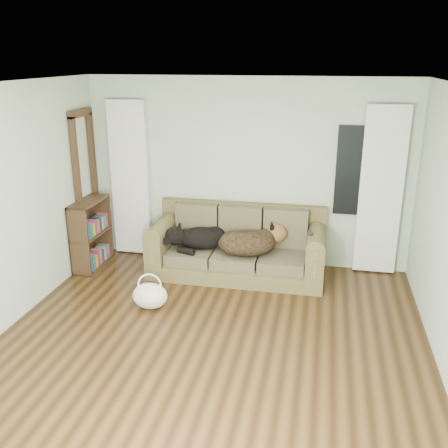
% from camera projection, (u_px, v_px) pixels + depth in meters
% --- Properties ---
extents(floor, '(5.00, 5.00, 0.00)m').
position_uv_depth(floor, '(206.00, 354.00, 5.02)').
color(floor, black).
rests_on(floor, ground).
extents(ceiling, '(5.00, 5.00, 0.00)m').
position_uv_depth(ceiling, '(202.00, 87.00, 4.19)').
color(ceiling, white).
rests_on(ceiling, ground).
extents(wall_back, '(4.50, 0.04, 2.60)m').
position_uv_depth(wall_back, '(247.00, 173.00, 6.92)').
color(wall_back, '#ACC4A4').
rests_on(wall_back, ground).
extents(curtain_left, '(0.55, 0.08, 2.25)m').
position_uv_depth(curtain_left, '(130.00, 179.00, 7.22)').
color(curtain_left, white).
rests_on(curtain_left, ground).
extents(curtain_right, '(0.55, 0.08, 2.25)m').
position_uv_depth(curtain_right, '(381.00, 192.00, 6.55)').
color(curtain_right, white).
rests_on(curtain_right, ground).
extents(window_pane, '(0.50, 0.03, 1.20)m').
position_uv_depth(window_pane, '(355.00, 171.00, 6.59)').
color(window_pane, black).
rests_on(window_pane, wall_back).
extents(door_casing, '(0.07, 0.60, 2.10)m').
position_uv_depth(door_casing, '(87.00, 190.00, 7.01)').
color(door_casing, black).
rests_on(door_casing, ground).
extents(sofa, '(2.33, 1.01, 0.95)m').
position_uv_depth(sofa, '(237.00, 243.00, 6.72)').
color(sofa, brown).
rests_on(sofa, floor).
extents(dog_black_lab, '(0.74, 0.56, 0.29)m').
position_uv_depth(dog_black_lab, '(199.00, 239.00, 6.79)').
color(dog_black_lab, black).
rests_on(dog_black_lab, sofa).
extents(dog_shepherd, '(0.90, 0.72, 0.35)m').
position_uv_depth(dog_shepherd, '(250.00, 243.00, 6.60)').
color(dog_shepherd, black).
rests_on(dog_shepherd, sofa).
extents(tv_remote, '(0.08, 0.17, 0.02)m').
position_uv_depth(tv_remote, '(310.00, 232.00, 6.30)').
color(tv_remote, black).
rests_on(tv_remote, sofa).
extents(tote_bag, '(0.49, 0.42, 0.31)m').
position_uv_depth(tote_bag, '(150.00, 295.00, 5.89)').
color(tote_bag, beige).
rests_on(tote_bag, floor).
extents(bookshelf, '(0.32, 0.78, 0.96)m').
position_uv_depth(bookshelf, '(91.00, 232.00, 6.97)').
color(bookshelf, black).
rests_on(bookshelf, floor).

